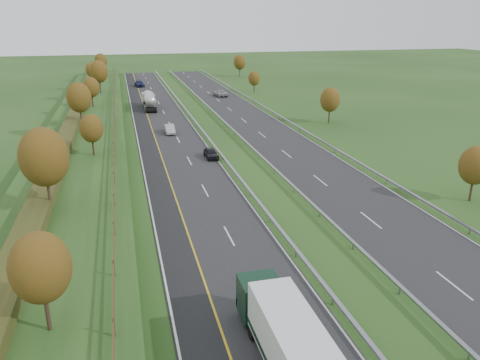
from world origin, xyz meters
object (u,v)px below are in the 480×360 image
at_px(car_silver_mid, 170,129).
at_px(car_small_far, 139,84).
at_px(road_tanker, 149,100).
at_px(car_oncoming, 220,93).
at_px(car_dark_near, 211,153).

xyz_separation_m(car_silver_mid, car_small_far, (-2.07, 59.70, 0.07)).
bearing_deg(road_tanker, car_oncoming, 35.00).
bearing_deg(car_oncoming, car_dark_near, 71.03).
relative_size(road_tanker, car_oncoming, 2.05).
xyz_separation_m(car_dark_near, car_silver_mid, (-3.93, 16.33, 0.05)).
xyz_separation_m(car_silver_mid, car_oncoming, (16.60, 36.84, 0.03)).
xyz_separation_m(car_small_far, car_oncoming, (18.67, -22.86, -0.04)).
relative_size(car_silver_mid, car_oncoming, 0.81).
relative_size(road_tanker, car_small_far, 2.03).
distance_m(car_silver_mid, car_oncoming, 40.41).
height_order(road_tanker, car_small_far, road_tanker).
height_order(road_tanker, car_silver_mid, road_tanker).
distance_m(road_tanker, car_small_far, 35.70).
bearing_deg(car_small_far, car_silver_mid, -94.20).
relative_size(car_dark_near, car_oncoming, 0.73).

